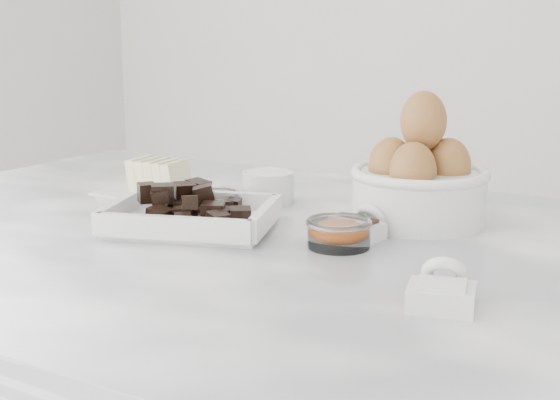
{
  "coord_description": "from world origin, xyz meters",
  "views": [
    {
      "loc": [
        0.5,
        -0.78,
        1.2
      ],
      "look_at": [
        0.02,
        0.03,
        0.98
      ],
      "focal_mm": 50.0,
      "sensor_mm": 36.0,
      "label": 1
    }
  ],
  "objects_px": {
    "vanilla_spoon": "(361,226)",
    "sugar_ramekin": "(268,186)",
    "butter_plate": "(156,184)",
    "chocolate_dish": "(191,212)",
    "egg_bowl": "(419,181)",
    "salt_spoon": "(442,290)",
    "honey_bowl": "(213,204)",
    "zest_bowl": "(339,232)"
  },
  "relations": [
    {
      "from": "vanilla_spoon",
      "to": "sugar_ramekin",
      "type": "bearing_deg",
      "value": 151.97
    },
    {
      "from": "butter_plate",
      "to": "vanilla_spoon",
      "type": "relative_size",
      "value": 1.91
    },
    {
      "from": "chocolate_dish",
      "to": "egg_bowl",
      "type": "height_order",
      "value": "egg_bowl"
    },
    {
      "from": "salt_spoon",
      "to": "butter_plate",
      "type": "bearing_deg",
      "value": 157.33
    },
    {
      "from": "sugar_ramekin",
      "to": "salt_spoon",
      "type": "distance_m",
      "value": 0.45
    },
    {
      "from": "butter_plate",
      "to": "honey_bowl",
      "type": "height_order",
      "value": "butter_plate"
    },
    {
      "from": "butter_plate",
      "to": "sugar_ramekin",
      "type": "height_order",
      "value": "butter_plate"
    },
    {
      "from": "chocolate_dish",
      "to": "butter_plate",
      "type": "height_order",
      "value": "butter_plate"
    },
    {
      "from": "butter_plate",
      "to": "salt_spoon",
      "type": "relative_size",
      "value": 1.69
    },
    {
      "from": "egg_bowl",
      "to": "honey_bowl",
      "type": "relative_size",
      "value": 2.35
    },
    {
      "from": "zest_bowl",
      "to": "vanilla_spoon",
      "type": "distance_m",
      "value": 0.05
    },
    {
      "from": "butter_plate",
      "to": "chocolate_dish",
      "type": "bearing_deg",
      "value": -36.91
    },
    {
      "from": "butter_plate",
      "to": "vanilla_spoon",
      "type": "xyz_separation_m",
      "value": [
        0.35,
        -0.04,
        -0.01
      ]
    },
    {
      "from": "chocolate_dish",
      "to": "salt_spoon",
      "type": "xyz_separation_m",
      "value": [
        0.36,
        -0.1,
        -0.01
      ]
    },
    {
      "from": "chocolate_dish",
      "to": "honey_bowl",
      "type": "height_order",
      "value": "chocolate_dish"
    },
    {
      "from": "egg_bowl",
      "to": "honey_bowl",
      "type": "bearing_deg",
      "value": -156.0
    },
    {
      "from": "honey_bowl",
      "to": "vanilla_spoon",
      "type": "distance_m",
      "value": 0.22
    },
    {
      "from": "honey_bowl",
      "to": "zest_bowl",
      "type": "distance_m",
      "value": 0.21
    },
    {
      "from": "butter_plate",
      "to": "zest_bowl",
      "type": "relative_size",
      "value": 1.84
    },
    {
      "from": "chocolate_dish",
      "to": "zest_bowl",
      "type": "distance_m",
      "value": 0.2
    },
    {
      "from": "chocolate_dish",
      "to": "honey_bowl",
      "type": "xyz_separation_m",
      "value": [
        -0.01,
        0.07,
        -0.01
      ]
    },
    {
      "from": "salt_spoon",
      "to": "vanilla_spoon",
      "type": "bearing_deg",
      "value": 133.01
    },
    {
      "from": "zest_bowl",
      "to": "salt_spoon",
      "type": "relative_size",
      "value": 0.92
    },
    {
      "from": "egg_bowl",
      "to": "salt_spoon",
      "type": "distance_m",
      "value": 0.31
    },
    {
      "from": "sugar_ramekin",
      "to": "honey_bowl",
      "type": "distance_m",
      "value": 0.11
    },
    {
      "from": "sugar_ramekin",
      "to": "zest_bowl",
      "type": "relative_size",
      "value": 0.97
    },
    {
      "from": "butter_plate",
      "to": "zest_bowl",
      "type": "height_order",
      "value": "butter_plate"
    },
    {
      "from": "butter_plate",
      "to": "salt_spoon",
      "type": "xyz_separation_m",
      "value": [
        0.51,
        -0.21,
        -0.01
      ]
    },
    {
      "from": "chocolate_dish",
      "to": "sugar_ramekin",
      "type": "bearing_deg",
      "value": 88.66
    },
    {
      "from": "butter_plate",
      "to": "sugar_ramekin",
      "type": "bearing_deg",
      "value": 22.18
    },
    {
      "from": "sugar_ramekin",
      "to": "honey_bowl",
      "type": "height_order",
      "value": "sugar_ramekin"
    },
    {
      "from": "honey_bowl",
      "to": "zest_bowl",
      "type": "bearing_deg",
      "value": -12.11
    },
    {
      "from": "butter_plate",
      "to": "vanilla_spoon",
      "type": "height_order",
      "value": "butter_plate"
    },
    {
      "from": "chocolate_dish",
      "to": "vanilla_spoon",
      "type": "height_order",
      "value": "chocolate_dish"
    },
    {
      "from": "zest_bowl",
      "to": "salt_spoon",
      "type": "xyz_separation_m",
      "value": [
        0.17,
        -0.12,
        -0.0
      ]
    },
    {
      "from": "sugar_ramekin",
      "to": "vanilla_spoon",
      "type": "bearing_deg",
      "value": -28.03
    },
    {
      "from": "sugar_ramekin",
      "to": "butter_plate",
      "type": "bearing_deg",
      "value": -157.82
    },
    {
      "from": "salt_spoon",
      "to": "zest_bowl",
      "type": "bearing_deg",
      "value": 143.45
    },
    {
      "from": "honey_bowl",
      "to": "zest_bowl",
      "type": "xyz_separation_m",
      "value": [
        0.21,
        -0.05,
        0.0
      ]
    },
    {
      "from": "chocolate_dish",
      "to": "honey_bowl",
      "type": "relative_size",
      "value": 3.17
    },
    {
      "from": "egg_bowl",
      "to": "salt_spoon",
      "type": "bearing_deg",
      "value": -65.0
    },
    {
      "from": "honey_bowl",
      "to": "vanilla_spoon",
      "type": "bearing_deg",
      "value": 1.25
    }
  ]
}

